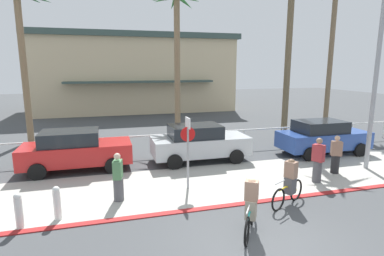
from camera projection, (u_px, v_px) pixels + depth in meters
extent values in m
plane|color=#424447|center=(174.00, 146.00, 17.09)|extent=(80.00, 80.00, 0.00)
cube|color=#ADAAA0|center=(207.00, 183.00, 11.61)|extent=(44.00, 4.00, 0.02)
cube|color=maroon|center=(228.00, 205.00, 9.72)|extent=(44.00, 0.24, 0.03)
cube|color=beige|center=(135.00, 75.00, 32.21)|extent=(18.42, 9.61, 6.85)
cube|color=#384C47|center=(134.00, 39.00, 31.51)|extent=(19.02, 10.21, 0.50)
cube|color=#384C47|center=(141.00, 82.00, 27.28)|extent=(12.89, 1.20, 0.16)
cylinder|color=white|center=(180.00, 134.00, 15.48)|extent=(25.49, 0.08, 0.08)
cylinder|color=white|center=(55.00, 152.00, 14.03)|extent=(0.08, 0.08, 1.00)
cylinder|color=white|center=(108.00, 148.00, 14.65)|extent=(0.08, 0.08, 1.00)
cylinder|color=white|center=(157.00, 145.00, 15.26)|extent=(0.08, 0.08, 1.00)
cylinder|color=white|center=(202.00, 142.00, 15.88)|extent=(0.08, 0.08, 1.00)
cylinder|color=white|center=(244.00, 139.00, 16.50)|extent=(0.08, 0.08, 1.00)
cylinder|color=white|center=(282.00, 137.00, 17.12)|extent=(0.08, 0.08, 1.00)
cylinder|color=white|center=(318.00, 134.00, 17.73)|extent=(0.08, 0.08, 1.00)
cylinder|color=white|center=(352.00, 132.00, 18.35)|extent=(0.08, 0.08, 1.00)
cylinder|color=white|center=(383.00, 130.00, 18.97)|extent=(0.08, 0.08, 1.00)
cylinder|color=gray|center=(188.00, 159.00, 10.93)|extent=(0.08, 0.08, 2.20)
cube|color=white|center=(188.00, 123.00, 10.68)|extent=(0.04, 0.56, 0.36)
cylinder|color=red|center=(188.00, 134.00, 10.76)|extent=(0.52, 0.03, 0.52)
cylinder|color=white|center=(19.00, 214.00, 8.29)|extent=(0.20, 0.20, 0.85)
sphere|color=white|center=(17.00, 197.00, 8.20)|extent=(0.20, 0.20, 0.20)
cylinder|color=white|center=(57.00, 206.00, 8.77)|extent=(0.20, 0.20, 0.85)
sphere|color=white|center=(56.00, 190.00, 8.68)|extent=(0.20, 0.20, 0.20)
cylinder|color=#9EA0A5|center=(376.00, 80.00, 12.61)|extent=(0.18, 0.18, 7.50)
cylinder|color=#846B4C|center=(24.00, 70.00, 17.31)|extent=(0.36, 0.36, 8.21)
cylinder|color=#846B4C|center=(177.00, 68.00, 19.23)|extent=(0.36, 0.36, 8.45)
cone|color=#387F3D|center=(185.00, 2.00, 19.26)|extent=(1.61, 1.61, 0.79)
cone|color=#387F3D|center=(174.00, 2.00, 19.23)|extent=(0.32, 1.73, 0.84)
cylinder|color=brown|center=(288.00, 57.00, 18.16)|extent=(0.36, 0.36, 9.69)
cylinder|color=#756047|center=(330.00, 59.00, 22.94)|extent=(0.36, 0.36, 9.73)
cube|color=red|center=(77.00, 153.00, 13.03)|extent=(4.40, 1.80, 0.80)
cube|color=#1E2328|center=(70.00, 137.00, 12.83)|extent=(2.29, 1.58, 0.56)
cylinder|color=black|center=(112.00, 154.00, 14.33)|extent=(0.66, 0.22, 0.66)
cylinder|color=black|center=(113.00, 166.00, 12.63)|extent=(0.66, 0.22, 0.66)
cylinder|color=black|center=(45.00, 159.00, 13.58)|extent=(0.66, 0.22, 0.66)
cylinder|color=black|center=(37.00, 172.00, 11.88)|extent=(0.66, 0.22, 0.66)
cube|color=#B2B7BC|center=(200.00, 145.00, 14.29)|extent=(4.40, 1.80, 0.80)
cube|color=#1E2328|center=(195.00, 131.00, 14.09)|extent=(2.29, 1.58, 0.56)
cylinder|color=black|center=(222.00, 147.00, 15.59)|extent=(0.66, 0.22, 0.66)
cylinder|color=black|center=(236.00, 157.00, 13.89)|extent=(0.66, 0.22, 0.66)
cylinder|color=black|center=(166.00, 151.00, 14.84)|extent=(0.66, 0.22, 0.66)
cylinder|color=black|center=(175.00, 162.00, 13.14)|extent=(0.66, 0.22, 0.66)
cube|color=#284793|center=(323.00, 140.00, 15.43)|extent=(4.40, 1.80, 0.80)
cube|color=#1E2328|center=(320.00, 126.00, 15.24)|extent=(2.29, 1.58, 0.56)
cylinder|color=black|center=(334.00, 141.00, 16.74)|extent=(0.66, 0.22, 0.66)
cylinder|color=black|center=(360.00, 150.00, 15.04)|extent=(0.66, 0.22, 0.66)
cylinder|color=black|center=(288.00, 145.00, 15.99)|extent=(0.66, 0.22, 0.66)
cylinder|color=black|center=(310.00, 154.00, 14.29)|extent=(0.66, 0.22, 0.66)
torus|color=black|center=(247.00, 231.00, 7.57)|extent=(0.45, 0.63, 0.72)
torus|color=black|center=(253.00, 212.00, 8.60)|extent=(0.45, 0.63, 0.72)
cylinder|color=#197F7A|center=(251.00, 212.00, 8.26)|extent=(0.42, 0.60, 0.35)
cylinder|color=#197F7A|center=(249.00, 216.00, 7.74)|extent=(0.25, 0.35, 0.07)
cylinder|color=#197F7A|center=(251.00, 211.00, 8.16)|extent=(0.05, 0.05, 0.44)
cylinder|color=silver|center=(248.00, 210.00, 7.51)|extent=(0.31, 0.44, 0.04)
cube|color=gray|center=(251.00, 209.00, 8.14)|extent=(0.41, 0.42, 0.52)
cube|color=#93705B|center=(252.00, 190.00, 8.04)|extent=(0.43, 0.40, 0.52)
sphere|color=#D6A884|center=(252.00, 182.00, 8.00)|extent=(0.22, 0.22, 0.22)
torus|color=black|center=(278.00, 200.00, 9.38)|extent=(0.66, 0.39, 0.72)
torus|color=black|center=(296.00, 190.00, 10.13)|extent=(0.66, 0.39, 0.72)
cylinder|color=gold|center=(291.00, 188.00, 9.87)|extent=(0.63, 0.37, 0.35)
cylinder|color=gold|center=(283.00, 189.00, 9.48)|extent=(0.36, 0.23, 0.07)
cylinder|color=gold|center=(290.00, 187.00, 9.79)|extent=(0.05, 0.05, 0.44)
cylinder|color=silver|center=(280.00, 182.00, 9.30)|extent=(0.46, 0.27, 0.04)
cube|color=#4C4C51|center=(290.00, 185.00, 9.78)|extent=(0.41, 0.40, 0.52)
cube|color=#93705B|center=(291.00, 170.00, 9.68)|extent=(0.39, 0.42, 0.52)
sphere|color=brown|center=(291.00, 162.00, 9.63)|extent=(0.22, 0.22, 0.22)
cylinder|color=#4C4C51|center=(119.00, 190.00, 10.03)|extent=(0.38, 0.38, 0.77)
cube|color=#4C7F51|center=(118.00, 169.00, 9.89)|extent=(0.34, 0.45, 0.59)
sphere|color=beige|center=(117.00, 156.00, 9.81)|extent=(0.21, 0.21, 0.21)
cylinder|color=#232326|center=(335.00, 164.00, 12.64)|extent=(0.43, 0.43, 0.76)
cube|color=#93705B|center=(336.00, 148.00, 12.51)|extent=(0.47, 0.41, 0.58)
sphere|color=#D6A884|center=(337.00, 138.00, 12.43)|extent=(0.21, 0.21, 0.21)
cylinder|color=#4C4C51|center=(317.00, 172.00, 11.64)|extent=(0.43, 0.43, 0.82)
cube|color=#A33338|center=(319.00, 153.00, 11.50)|extent=(0.40, 0.47, 0.63)
sphere|color=#9E7556|center=(319.00, 141.00, 11.42)|extent=(0.23, 0.23, 0.23)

